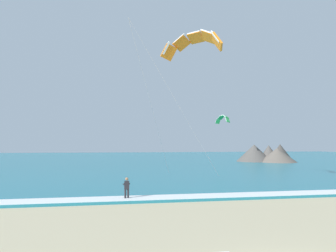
{
  "coord_description": "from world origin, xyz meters",
  "views": [
    {
      "loc": [
        -5.58,
        -7.91,
        4.07
      ],
      "look_at": [
        -1.24,
        16.86,
        5.58
      ],
      "focal_mm": 32.1,
      "sensor_mm": 36.0,
      "label": 1
    }
  ],
  "objects_px": {
    "surfboard": "(127,201)",
    "kite_primary": "(193,42)",
    "kitesurfer": "(127,188)",
    "kite_distant": "(223,118)"
  },
  "relations": [
    {
      "from": "surfboard",
      "to": "kite_primary",
      "type": "relative_size",
      "value": 0.1
    },
    {
      "from": "kitesurfer",
      "to": "kite_distant",
      "type": "relative_size",
      "value": 0.35
    },
    {
      "from": "kite_primary",
      "to": "kite_distant",
      "type": "height_order",
      "value": "kite_primary"
    },
    {
      "from": "kitesurfer",
      "to": "kite_distant",
      "type": "distance_m",
      "value": 43.61
    },
    {
      "from": "kitesurfer",
      "to": "kite_distant",
      "type": "bearing_deg",
      "value": 60.49
    },
    {
      "from": "kitesurfer",
      "to": "kite_primary",
      "type": "bearing_deg",
      "value": 44.37
    },
    {
      "from": "kite_distant",
      "to": "kite_primary",
      "type": "bearing_deg",
      "value": -115.12
    },
    {
      "from": "surfboard",
      "to": "kitesurfer",
      "type": "height_order",
      "value": "kitesurfer"
    },
    {
      "from": "surfboard",
      "to": "kite_distant",
      "type": "bearing_deg",
      "value": 60.5
    },
    {
      "from": "surfboard",
      "to": "kite_distant",
      "type": "xyz_separation_m",
      "value": [
        21.07,
        37.25,
        9.35
      ]
    }
  ]
}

